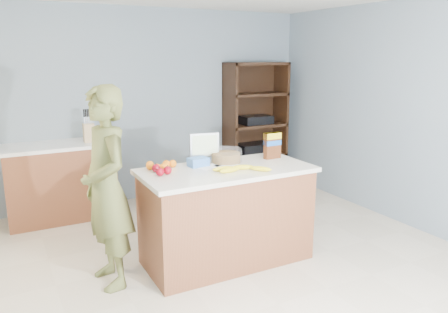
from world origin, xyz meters
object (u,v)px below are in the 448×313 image
counter_peninsula (227,219)px  shelving_unit (254,127)px  cereal_box (272,144)px  tv (204,146)px  person (106,188)px

counter_peninsula → shelving_unit: 2.61m
cereal_box → counter_peninsula: bearing=-167.0°
shelving_unit → cereal_box: bearing=-116.8°
tv → cereal_box: size_ratio=1.09×
counter_peninsula → cereal_box: size_ratio=6.05×
person → cereal_box: bearing=84.8°
person → cereal_box: person is taller
counter_peninsula → person: person is taller
counter_peninsula → tv: (-0.07, 0.31, 0.64)m
tv → cereal_box: 0.68m
person → counter_peninsula: bearing=78.2°
counter_peninsula → person: bearing=174.7°
person → shelving_unit: bearing=120.3°
shelving_unit → person: shelving_unit is taller
person → tv: 1.03m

